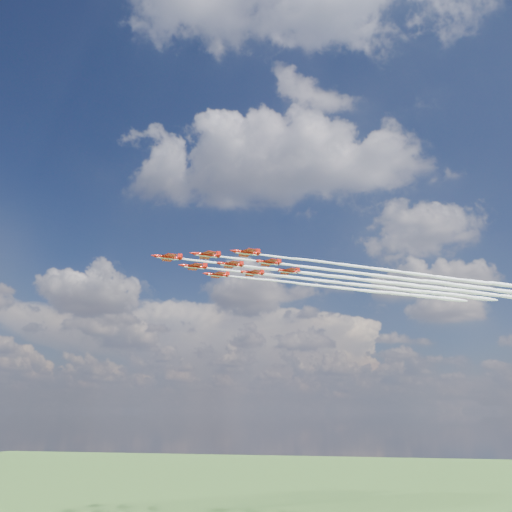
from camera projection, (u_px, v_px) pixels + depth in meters
The scene contains 9 objects.
jet_lead at pixel (336, 277), 174.49m from camera, with size 104.94×72.60×2.44m.
jet_row2_port at pixel (372, 275), 172.23m from camera, with size 104.94×72.60×2.44m.
jet_row2_starb at pixel (350, 284), 184.27m from camera, with size 104.94×72.60×2.44m.
jet_row3_port at pixel (409, 273), 169.96m from camera, with size 104.94×72.60×2.44m.
jet_row3_centre at pixel (385, 282), 182.00m from camera, with size 104.94×72.60×2.44m.
jet_row3_starb at pixel (363, 290), 194.04m from camera, with size 104.94×72.60×2.44m.
jet_row4_port at pixel (420, 281), 179.74m from camera, with size 104.94×72.60×2.44m.
jet_row4_starb at pixel (396, 289), 191.78m from camera, with size 104.94×72.60×2.44m.
jet_tail at pixel (429, 287), 189.51m from camera, with size 104.94×72.60×2.44m.
Camera 1 is at (33.46, -151.25, 35.91)m, focal length 35.00 mm.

